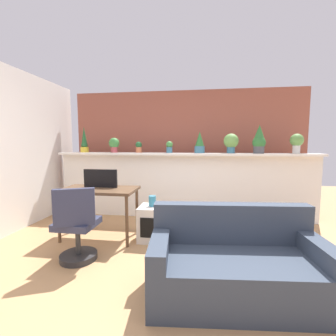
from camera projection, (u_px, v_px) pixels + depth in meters
The scene contains 18 objects.
ground_plane at pixel (168, 274), 2.54m from camera, with size 12.00×12.00×0.00m, color tan.
divider_wall at pixel (183, 186), 4.45m from camera, with size 4.78×0.16×1.19m, color white.
plant_shelf at pixel (183, 154), 4.34m from camera, with size 4.78×0.38×0.04m, color white.
brick_wall_behind at pixel (186, 151), 4.97m from camera, with size 4.78×0.10×2.50m, color #9E5442.
potted_plant_0 at pixel (84, 142), 4.63m from camera, with size 0.15×0.15×0.51m.
potted_plant_1 at pixel (114, 144), 4.52m from camera, with size 0.20×0.20×0.29m.
potted_plant_2 at pixel (139, 147), 4.48m from camera, with size 0.12×0.12×0.21m.
potted_plant_3 at pixel (169, 147), 4.33m from camera, with size 0.12×0.12×0.22m.
potted_plant_4 at pixel (200, 143), 4.28m from camera, with size 0.19×0.19×0.39m.
potted_plant_5 at pixel (231, 142), 4.19m from camera, with size 0.26×0.26×0.35m.
potted_plant_6 at pixel (259, 140), 4.10m from camera, with size 0.23×0.23×0.50m.
potted_plant_7 at pixel (297, 142), 4.07m from camera, with size 0.22×0.22×0.34m.
desk at pixel (99, 194), 3.45m from camera, with size 1.10×0.60×0.75m.
tv_monitor at pixel (100, 178), 3.51m from camera, with size 0.52×0.04×0.27m, color black.
office_chair at pixel (77, 230), 2.76m from camera, with size 0.51×0.51×0.91m.
side_cube_shelf at pixel (153, 223), 3.41m from camera, with size 0.40×0.41×0.50m.
vase_on_shelf at pixel (152, 201), 3.40m from camera, with size 0.11×0.11×0.15m, color teal.
couch at pixel (236, 265), 2.16m from camera, with size 1.62×0.90×0.80m.
Camera 1 is at (0.35, -2.38, 1.40)m, focal length 25.04 mm.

